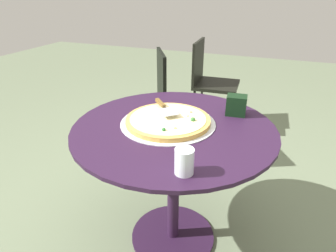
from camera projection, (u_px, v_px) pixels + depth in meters
The scene contains 8 objects.
ground_plane at pixel (173, 236), 1.71m from camera, with size 10.00×10.00×0.00m, color #647055.
patio_table at pixel (174, 156), 1.47m from camera, with size 0.98×0.98×0.73m.
pizza_on_tray at pixel (168, 121), 1.41m from camera, with size 0.47×0.47×0.05m.
pizza_server at pixel (164, 107), 1.47m from camera, with size 0.18×0.19×0.02m.
drinking_cup at pixel (184, 161), 1.02m from camera, with size 0.07×0.07×0.10m, color silver.
napkin_dispenser at pixel (236, 105), 1.49m from camera, with size 0.10×0.08×0.10m, color black.
patio_chair_near at pixel (174, 101), 2.23m from camera, with size 0.50×0.50×0.91m.
patio_chair_corner at pixel (209, 78), 2.82m from camera, with size 0.43×0.43×0.87m.
Camera 1 is at (0.43, -1.17, 1.34)m, focal length 30.87 mm.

